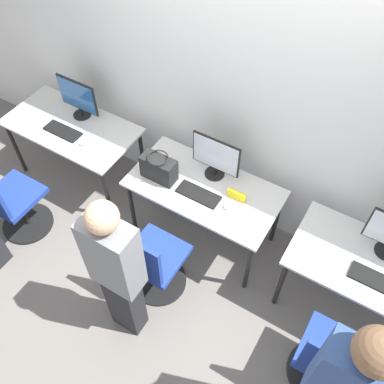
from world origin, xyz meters
name	(u,v)px	position (x,y,z in m)	size (l,w,h in m)	color
ground_plane	(184,260)	(0.00, 0.00, 0.00)	(20.00, 20.00, 0.00)	slate
wall_back	(237,90)	(0.00, 0.79, 1.40)	(12.00, 0.05, 2.80)	silver
desk_left	(72,131)	(-1.47, 0.33, 0.63)	(1.28, 0.67, 0.70)	silver
monitor_left	(78,98)	(-1.47, 0.51, 0.91)	(0.43, 0.17, 0.40)	black
keyboard_left	(63,131)	(-1.47, 0.23, 0.71)	(0.37, 0.14, 0.02)	black
mouse_left	(83,142)	(-1.20, 0.21, 0.72)	(0.06, 0.09, 0.03)	silver
office_chair_left	(12,204)	(-1.52, -0.51, 0.38)	(0.48, 0.48, 0.92)	black
desk_center	(204,193)	(0.00, 0.33, 0.63)	(1.28, 0.67, 0.70)	silver
monitor_center	(216,157)	(0.00, 0.51, 0.91)	(0.43, 0.17, 0.40)	black
keyboard_center	(199,194)	(0.00, 0.24, 0.71)	(0.37, 0.14, 0.02)	black
mouse_center	(227,205)	(0.26, 0.26, 0.72)	(0.06, 0.09, 0.03)	silver
office_chair_center	(153,265)	(-0.08, -0.36, 0.38)	(0.48, 0.48, 0.92)	black
person_center	(117,270)	(-0.08, -0.72, 0.86)	(0.36, 0.21, 1.58)	#232328
desk_right	(376,273)	(1.47, 0.33, 0.63)	(1.28, 0.67, 0.70)	silver
keyboard_right	(375,280)	(1.47, 0.22, 0.71)	(0.37, 0.14, 0.02)	black
office_chair_right	(327,363)	(1.41, -0.37, 0.38)	(0.48, 0.48, 0.92)	black
handbag	(159,168)	(-0.38, 0.23, 0.82)	(0.30, 0.18, 0.25)	black
placard_center	(237,195)	(0.28, 0.37, 0.74)	(0.16, 0.03, 0.08)	yellow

